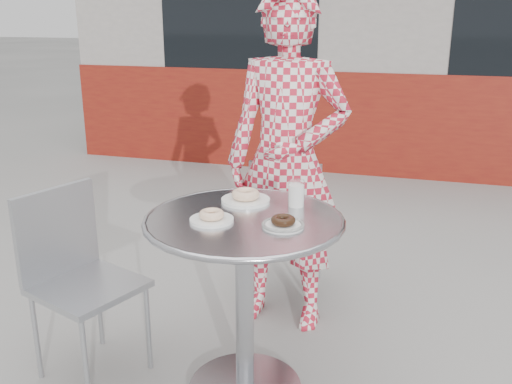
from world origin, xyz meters
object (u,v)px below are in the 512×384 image
(plate_near, at_px, (212,217))
(plate_far, at_px, (246,197))
(bistro_table, at_px, (244,263))
(milk_cup, at_px, (296,194))
(seated_person, at_px, (287,163))
(plate_checker, at_px, (283,223))
(chair_far, at_px, (288,249))
(chair_left, at_px, (90,321))

(plate_near, bearing_deg, plate_far, 77.96)
(bistro_table, relative_size, plate_near, 4.73)
(plate_far, xyz_separation_m, plate_near, (-0.05, -0.26, -0.00))
(plate_near, relative_size, milk_cup, 1.55)
(seated_person, relative_size, milk_cup, 15.57)
(bistro_table, bearing_deg, plate_far, 105.54)
(bistro_table, height_order, plate_checker, plate_checker)
(bistro_table, xyz_separation_m, chair_far, (-0.04, 0.98, -0.35))
(bistro_table, distance_m, chair_far, 1.04)
(bistro_table, xyz_separation_m, plate_far, (-0.05, 0.19, 0.21))
(plate_far, relative_size, plate_checker, 1.28)
(milk_cup, bearing_deg, chair_far, 104.74)
(chair_far, bearing_deg, milk_cup, 100.12)
(bistro_table, height_order, chair_left, chair_left)
(chair_left, height_order, plate_near, plate_near)
(bistro_table, height_order, milk_cup, milk_cup)
(plate_far, bearing_deg, seated_person, 82.32)
(milk_cup, bearing_deg, chair_left, -164.16)
(seated_person, xyz_separation_m, milk_cup, (0.15, -0.47, 0.00))
(milk_cup, bearing_deg, plate_checker, -88.92)
(bistro_table, height_order, plate_near, plate_near)
(bistro_table, height_order, chair_far, chair_far)
(seated_person, height_order, milk_cup, seated_person)
(chair_left, xyz_separation_m, plate_checker, (0.86, -0.00, 0.55))
(chair_far, height_order, seated_person, seated_person)
(chair_far, height_order, plate_far, plate_far)
(chair_left, bearing_deg, plate_checker, -69.73)
(chair_far, height_order, chair_left, chair_left)
(chair_left, distance_m, plate_checker, 1.02)
(bistro_table, relative_size, milk_cup, 7.35)
(bistro_table, xyz_separation_m, plate_checker, (0.17, -0.05, 0.21))
(bistro_table, bearing_deg, plate_checker, -17.91)
(seated_person, bearing_deg, plate_checker, -74.28)
(bistro_table, relative_size, plate_checker, 5.00)
(chair_far, xyz_separation_m, milk_cup, (0.21, -0.79, 0.59))
(bistro_table, distance_m, plate_checker, 0.27)
(chair_far, bearing_deg, chair_left, 53.10)
(plate_near, height_order, plate_checker, plate_near)
(plate_checker, bearing_deg, bistro_table, 162.09)
(bistro_table, xyz_separation_m, plate_near, (-0.11, -0.07, 0.21))
(chair_far, distance_m, chair_left, 1.22)
(bistro_table, bearing_deg, chair_left, -175.57)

